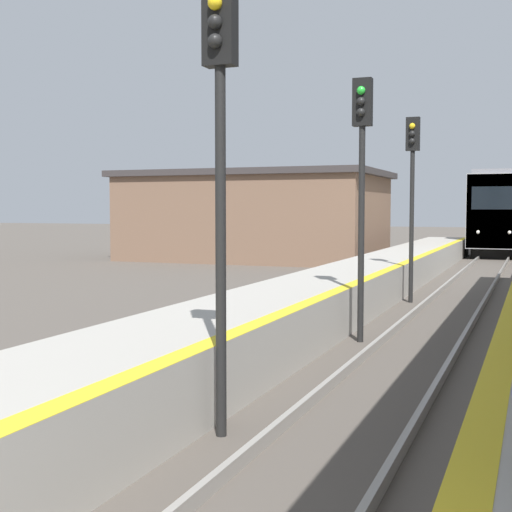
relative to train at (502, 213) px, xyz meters
name	(u,v)px	position (x,y,z in m)	size (l,w,h in m)	color
train	(502,213)	(0.00, 0.00, 0.00)	(2.71, 17.19, 4.57)	black
signal_near	(220,126)	(-1.31, -38.45, 1.17)	(0.36, 0.31, 5.05)	black
signal_mid	(362,161)	(-1.15, -32.24, 1.17)	(0.36, 0.31, 5.05)	black
signal_far	(412,175)	(-1.20, -26.04, 1.17)	(0.36, 0.31, 5.05)	black
station_building	(256,215)	(-11.31, -12.05, -0.10)	(12.81, 8.25, 4.42)	brown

